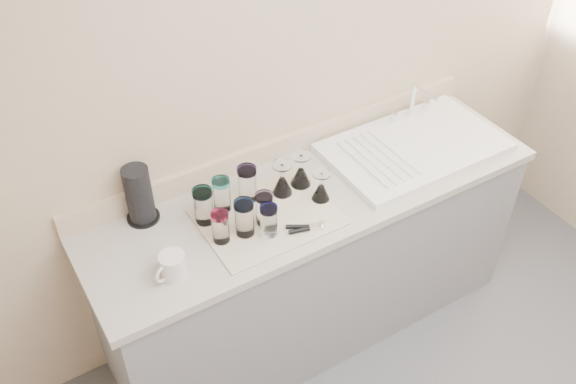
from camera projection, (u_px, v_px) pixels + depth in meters
counter_unit at (312, 261)px, 3.07m from camera, size 2.06×0.62×0.90m
sink_unit at (414, 146)px, 2.98m from camera, size 0.82×0.50×0.22m
dish_towel at (268, 217)px, 2.64m from camera, size 0.55×0.42×0.01m
tumbler_teal at (204, 206)px, 2.56m from camera, size 0.08×0.08×0.16m
tumbler_cyan at (222, 194)px, 2.62m from camera, size 0.08×0.08×0.15m
tumbler_purple at (247, 184)px, 2.67m from camera, size 0.08×0.08×0.16m
tumbler_magenta at (220, 227)px, 2.49m from camera, size 0.07×0.07×0.14m
tumbler_blue at (244, 218)px, 2.51m from camera, size 0.08×0.08×0.16m
tumbler_lavender at (265, 209)px, 2.56m from camera, size 0.07×0.07×0.15m
tumbler_extra at (269, 220)px, 2.51m from camera, size 0.07×0.07×0.14m
goblet_back_left at (282, 183)px, 2.72m from camera, size 0.09×0.09×0.15m
goblet_back_right at (301, 174)px, 2.76m from camera, size 0.09×0.09×0.16m
goblet_front_right at (321, 190)px, 2.69m from camera, size 0.08×0.08×0.14m
can_opener at (305, 228)px, 2.57m from camera, size 0.15×0.10×0.02m
white_mug at (172, 266)px, 2.37m from camera, size 0.15×0.13×0.10m
paper_towel_roll at (139, 195)px, 2.56m from camera, size 0.14×0.14×0.25m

